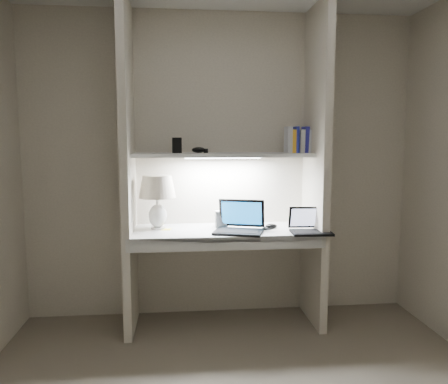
{
  "coord_description": "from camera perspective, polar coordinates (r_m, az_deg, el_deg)",
  "views": [
    {
      "loc": [
        -0.34,
        -2.12,
        1.47
      ],
      "look_at": [
        -0.02,
        1.05,
        1.09
      ],
      "focal_mm": 35.0,
      "sensor_mm": 36.0,
      "label": 1
    }
  ],
  "objects": [
    {
      "name": "strip_light",
      "position": [
        3.46,
        -0.15,
        4.5
      ],
      "size": [
        0.6,
        0.04,
        0.02
      ],
      "primitive_type": "cube",
      "color": "white",
      "rests_on": "shelf"
    },
    {
      "name": "table_lamp",
      "position": [
        3.44,
        -8.71,
        -0.13
      ],
      "size": [
        0.29,
        0.29,
        0.42
      ],
      "color": "white",
      "rests_on": "desk"
    },
    {
      "name": "sticky_note",
      "position": [
        3.46,
        -7.53,
        -4.87
      ],
      "size": [
        0.08,
        0.08,
        0.0
      ],
      "primitive_type": "cube",
      "rotation": [
        0.0,
        0.0,
        -0.14
      ],
      "color": "yellow",
      "rests_on": "desk"
    },
    {
      "name": "desk",
      "position": [
        3.44,
        0.01,
        -5.23
      ],
      "size": [
        1.4,
        0.55,
        0.04
      ],
      "primitive_type": "cube",
      "color": "white",
      "rests_on": "alcove_panel_left"
    },
    {
      "name": "desk_apron",
      "position": [
        3.19,
        0.48,
        -6.73
      ],
      "size": [
        1.46,
        0.03,
        0.1
      ],
      "primitive_type": "cube",
      "color": "silver",
      "rests_on": "desk"
    },
    {
      "name": "alcove_panel_right",
      "position": [
        3.52,
        11.93,
        3.12
      ],
      "size": [
        0.06,
        0.55,
        2.5
      ],
      "primitive_type": "cube",
      "color": "beige",
      "rests_on": "floor"
    },
    {
      "name": "back_wall",
      "position": [
        3.64,
        -0.43,
        3.39
      ],
      "size": [
        3.2,
        0.01,
        2.5
      ],
      "primitive_type": "cube",
      "color": "beige",
      "rests_on": "floor"
    },
    {
      "name": "shelf_gadget",
      "position": [
        3.46,
        -3.34,
        5.5
      ],
      "size": [
        0.11,
        0.08,
        0.05
      ],
      "primitive_type": "ellipsoid",
      "rotation": [
        0.0,
        0.0,
        0.04
      ],
      "color": "black",
      "rests_on": "shelf"
    },
    {
      "name": "book_row",
      "position": [
        3.58,
        9.59,
        6.66
      ],
      "size": [
        0.2,
        0.14,
        0.21
      ],
      "color": "silver",
      "rests_on": "shelf"
    },
    {
      "name": "cable_coil",
      "position": [
        3.48,
        5.83,
        -4.7
      ],
      "size": [
        0.11,
        0.11,
        0.01
      ],
      "primitive_type": "torus",
      "rotation": [
        0.0,
        0.0,
        -0.3
      ],
      "color": "black",
      "rests_on": "desk"
    },
    {
      "name": "alcove_panel_left",
      "position": [
        3.38,
        -12.43,
        2.96
      ],
      "size": [
        0.06,
        0.55,
        2.5
      ],
      "primitive_type": "cube",
      "color": "beige",
      "rests_on": "floor"
    },
    {
      "name": "speaker",
      "position": [
        3.51,
        -0.37,
        -3.53
      ],
      "size": [
        0.1,
        0.07,
        0.13
      ],
      "primitive_type": "cube",
      "rotation": [
        0.0,
        0.0,
        0.03
      ],
      "color": "silver",
      "rests_on": "desk"
    },
    {
      "name": "mouse",
      "position": [
        3.5,
        6.19,
        -4.44
      ],
      "size": [
        0.1,
        0.07,
        0.04
      ],
      "primitive_type": "ellipsoid",
      "rotation": [
        0.0,
        0.0,
        0.09
      ],
      "color": "black",
      "rests_on": "desk"
    },
    {
      "name": "shelf_box",
      "position": [
        3.47,
        -6.17,
        6.08
      ],
      "size": [
        0.08,
        0.06,
        0.12
      ],
      "primitive_type": "cube",
      "rotation": [
        0.0,
        0.0,
        0.1
      ],
      "color": "black",
      "rests_on": "shelf"
    },
    {
      "name": "shelf",
      "position": [
        3.46,
        -0.15,
        4.87
      ],
      "size": [
        1.4,
        0.36,
        0.03
      ],
      "primitive_type": "cube",
      "color": "silver",
      "rests_on": "back_wall"
    },
    {
      "name": "laptop_netbook",
      "position": [
        3.38,
        11.17,
        -4.49
      ],
      "size": [
        0.31,
        0.28,
        0.19
      ],
      "rotation": [
        0.0,
        0.0,
        -0.06
      ],
      "color": "black",
      "rests_on": "desk"
    },
    {
      "name": "laptop_main",
      "position": [
        3.35,
        2.05,
        -4.28
      ],
      "size": [
        0.43,
        0.4,
        0.24
      ],
      "rotation": [
        0.0,
        0.0,
        -0.31
      ],
      "color": "black",
      "rests_on": "desk"
    }
  ]
}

